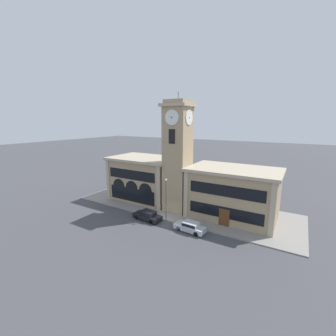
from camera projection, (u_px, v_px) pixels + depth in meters
name	position (u px, v px, depth m)	size (l,w,h in m)	color
ground_plane	(163.00, 220.00, 34.71)	(300.00, 300.00, 0.00)	#424247
sidewalk_kerb	(182.00, 206.00, 40.09)	(38.54, 12.86, 0.15)	gray
clock_tower	(178.00, 157.00, 36.72)	(4.50, 4.50, 19.46)	tan
town_hall_left_wing	(145.00, 178.00, 43.74)	(13.01, 8.82, 8.24)	tan
town_hall_right_wing	(233.00, 193.00, 35.19)	(13.77, 8.82, 7.92)	tan
parked_car_near	(148.00, 215.00, 34.64)	(4.66, 2.11, 1.47)	black
parked_car_mid	(190.00, 227.00, 31.00)	(4.48, 1.99, 1.38)	#B2B7C1
street_lamp	(166.00, 193.00, 33.96)	(0.36, 0.36, 6.41)	#4C4C51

